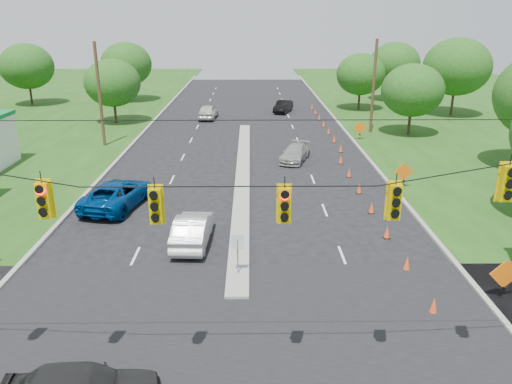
{
  "coord_description": "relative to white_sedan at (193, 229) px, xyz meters",
  "views": [
    {
      "loc": [
        0.59,
        -13.69,
        10.9
      ],
      "look_at": [
        0.84,
        9.36,
        2.8
      ],
      "focal_mm": 35.0,
      "sensor_mm": 36.0,
      "label": 1
    }
  ],
  "objects": [
    {
      "name": "ground",
      "position": [
        2.37,
        -9.48,
        -0.77
      ],
      "size": [
        160.0,
        160.0,
        0.0
      ],
      "primitive_type": "plane",
      "color": "black",
      "rests_on": "ground"
    },
    {
      "name": "cross_street",
      "position": [
        2.37,
        -9.48,
        -0.77
      ],
      "size": [
        160.0,
        14.0,
        0.02
      ],
      "primitive_type": "cube",
      "color": "black",
      "rests_on": "ground"
    },
    {
      "name": "curb_left",
      "position": [
        -7.73,
        20.52,
        -0.77
      ],
      "size": [
        0.25,
        110.0,
        0.16
      ],
      "primitive_type": "cube",
      "color": "gray",
      "rests_on": "ground"
    },
    {
      "name": "curb_right",
      "position": [
        12.47,
        20.52,
        -0.77
      ],
      "size": [
        0.25,
        110.0,
        0.16
      ],
      "primitive_type": "cube",
      "color": "gray",
      "rests_on": "ground"
    },
    {
      "name": "median",
      "position": [
        2.37,
        11.52,
        -0.77
      ],
      "size": [
        1.0,
        34.0,
        0.18
      ],
      "primitive_type": "cube",
      "color": "gray",
      "rests_on": "ground"
    },
    {
      "name": "median_sign",
      "position": [
        2.37,
        -3.48,
        0.7
      ],
      "size": [
        0.55,
        0.06,
        2.05
      ],
      "color": "gray",
      "rests_on": "ground"
    },
    {
      "name": "signal_span",
      "position": [
        2.31,
        -10.48,
        4.21
      ],
      "size": [
        25.6,
        0.32,
        9.0
      ],
      "color": "#422D1C",
      "rests_on": "ground"
    },
    {
      "name": "utility_pole_far_left",
      "position": [
        -10.13,
        20.52,
        3.73
      ],
      "size": [
        0.28,
        0.28,
        9.0
      ],
      "primitive_type": "cylinder",
      "color": "#422D1C",
      "rests_on": "ground"
    },
    {
      "name": "utility_pole_far_right",
      "position": [
        14.87,
        25.52,
        3.73
      ],
      "size": [
        0.28,
        0.28,
        9.0
      ],
      "primitive_type": "cylinder",
      "color": "#422D1C",
      "rests_on": "ground"
    },
    {
      "name": "cone_0",
      "position": [
        10.03,
        -6.48,
        -0.42
      ],
      "size": [
        0.32,
        0.32,
        0.7
      ],
      "primitive_type": "cone",
      "color": "#F3501F",
      "rests_on": "ground"
    },
    {
      "name": "cone_1",
      "position": [
        10.03,
        -2.98,
        -0.42
      ],
      "size": [
        0.32,
        0.32,
        0.7
      ],
      "primitive_type": "cone",
      "color": "#F3501F",
      "rests_on": "ground"
    },
    {
      "name": "cone_2",
      "position": [
        10.03,
        0.52,
        -0.42
      ],
      "size": [
        0.32,
        0.32,
        0.7
      ],
      "primitive_type": "cone",
      "color": "#F3501F",
      "rests_on": "ground"
    },
    {
      "name": "cone_3",
      "position": [
        10.03,
        4.02,
        -0.42
      ],
      "size": [
        0.32,
        0.32,
        0.7
      ],
      "primitive_type": "cone",
      "color": "#F3501F",
      "rests_on": "ground"
    },
    {
      "name": "cone_4",
      "position": [
        10.03,
        7.52,
        -0.42
      ],
      "size": [
        0.32,
        0.32,
        0.7
      ],
      "primitive_type": "cone",
      "color": "#F3501F",
      "rests_on": "ground"
    },
    {
      "name": "cone_5",
      "position": [
        10.03,
        11.02,
        -0.42
      ],
      "size": [
        0.32,
        0.32,
        0.7
      ],
      "primitive_type": "cone",
      "color": "#F3501F",
      "rests_on": "ground"
    },
    {
      "name": "cone_6",
      "position": [
        10.03,
        14.52,
        -0.42
      ],
      "size": [
        0.32,
        0.32,
        0.7
      ],
      "primitive_type": "cone",
      "color": "#F3501F",
      "rests_on": "ground"
    },
    {
      "name": "cone_7",
      "position": [
        10.63,
        18.02,
        -0.42
      ],
      "size": [
        0.32,
        0.32,
        0.7
      ],
      "primitive_type": "cone",
      "color": "#F3501F",
      "rests_on": "ground"
    },
    {
      "name": "cone_8",
      "position": [
        10.63,
        21.52,
        -0.42
      ],
      "size": [
        0.32,
        0.32,
        0.7
      ],
      "primitive_type": "cone",
      "color": "#F3501F",
      "rests_on": "ground"
    },
    {
      "name": "cone_9",
      "position": [
        10.63,
        25.02,
        -0.42
      ],
      "size": [
        0.32,
        0.32,
        0.7
      ],
      "primitive_type": "cone",
      "color": "#F3501F",
      "rests_on": "ground"
    },
    {
      "name": "cone_10",
      "position": [
        10.63,
        28.52,
        -0.42
      ],
      "size": [
        0.32,
        0.32,
        0.7
      ],
      "primitive_type": "cone",
      "color": "#F3501F",
      "rests_on": "ground"
    },
    {
      "name": "cone_11",
      "position": [
        10.63,
        32.02,
        -0.42
      ],
      "size": [
        0.32,
        0.32,
        0.7
      ],
      "primitive_type": "cone",
      "color": "#F3501F",
      "rests_on": "ground"
    },
    {
      "name": "cone_12",
      "position": [
        10.63,
        35.52,
        -0.42
      ],
      "size": [
        0.32,
        0.32,
        0.7
      ],
      "primitive_type": "cone",
      "color": "#F3501F",
      "rests_on": "ground"
    },
    {
      "name": "cone_13",
      "position": [
        10.63,
        39.02,
        -0.42
      ],
      "size": [
        0.32,
        0.32,
        0.7
      ],
      "primitive_type": "cone",
      "color": "#F3501F",
      "rests_on": "ground"
    },
    {
      "name": "work_sign_0",
      "position": [
        13.17,
        -5.48,
        0.33
      ],
      "size": [
        1.27,
        0.58,
        1.37
      ],
      "color": "black",
      "rests_on": "ground"
    },
    {
      "name": "work_sign_1",
      "position": [
        13.17,
        8.52,
        0.33
      ],
      "size": [
        1.27,
        0.58,
        1.37
      ],
      "color": "black",
      "rests_on": "ground"
    },
    {
      "name": "work_sign_2",
      "position": [
        13.17,
        22.52,
        0.33
      ],
      "size": [
        1.27,
        0.58,
        1.37
      ],
      "color": "black",
      "rests_on": "ground"
    },
    {
      "name": "tree_4",
      "position": [
        -25.63,
        42.52,
        4.19
      ],
      "size": [
        6.72,
        6.72,
        7.84
      ],
      "color": "black",
      "rests_on": "ground"
    },
    {
      "name": "tree_5",
      "position": [
        -11.63,
        30.52,
        3.57
      ],
      "size": [
        5.88,
        5.88,
        6.86
      ],
      "color": "black",
      "rests_on": "ground"
    },
    {
      "name": "tree_6",
      "position": [
        -13.63,
        45.52,
        4.19
      ],
      "size": [
        6.72,
        6.72,
        7.84
      ],
      "color": "black",
      "rests_on": "ground"
    },
    {
      "name": "tree_9",
      "position": [
        18.37,
        24.52,
        3.57
      ],
      "size": [
        5.88,
        5.88,
        6.86
      ],
      "color": "black",
      "rests_on": "ground"
    },
    {
      "name": "tree_10",
      "position": [
        26.37,
        34.52,
        4.81
      ],
      "size": [
        7.56,
        7.56,
        8.82
      ],
      "color": "black",
      "rests_on": "ground"
    },
    {
      "name": "tree_11",
      "position": [
        22.37,
        45.52,
        4.19
      ],
      "size": [
        6.72,
        6.72,
        7.84
      ],
      "color": "black",
      "rests_on": "ground"
    },
    {
      "name": "tree_12",
      "position": [
        16.37,
        38.52,
        3.57
      ],
      "size": [
        5.88,
        5.88,
        6.86
      ],
      "color": "black",
      "rests_on": "ground"
    },
    {
      "name": "white_sedan",
      "position": [
        0.0,
        0.0,
        0.0
      ],
      "size": [
        1.83,
        4.72,
        1.53
      ],
      "primitive_type": "imported",
      "rotation": [
        0.0,
        0.0,
        3.1
      ],
      "color": "silver",
      "rests_on": "ground"
    },
    {
      "name": "blue_pickup",
      "position": [
        -5.11,
        5.26,
        0.05
      ],
      "size": [
        3.87,
        6.33,
        1.64
      ],
      "primitive_type": "imported",
      "rotation": [
        0.0,
        0.0,
        2.93
      ],
      "color": "navy",
      "rests_on": "ground"
    },
    {
      "name": "silver_car_far",
      "position": [
        6.49,
        15.38,
        -0.13
      ],
      "size": [
        3.07,
        4.72,
        1.27
      ],
      "primitive_type": "imported",
      "rotation": [
        0.0,
        0.0,
        -0.32
      ],
      "color": "#989898",
      "rests_on": "ground"
    },
    {
      "name": "silver_car_oncoming",
      "position": [
        -1.86,
        33.06,
        0.03
      ],
      "size": [
        2.25,
        4.83,
        1.6
      ],
      "primitive_type": "imported",
      "rotation": [
        0.0,
        0.0,
        3.06
      ],
      "color": "silver",
      "rests_on": "ground"
    },
    {
      "name": "dark_car_receding",
      "position": [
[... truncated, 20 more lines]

